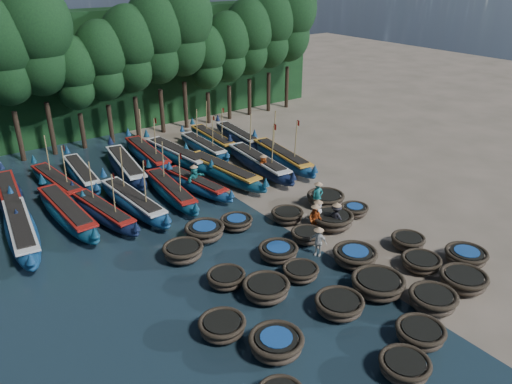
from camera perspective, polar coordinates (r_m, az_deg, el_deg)
ground at (r=27.58m, az=3.89°, el=-4.49°), size 120.00×120.00×0.00m
foliage_wall at (r=45.38m, az=-15.83°, el=13.18°), size 40.00×3.00×10.00m
coracle_1 at (r=19.52m, az=16.61°, el=-18.57°), size 2.00×2.00×0.69m
coracle_2 at (r=21.01m, az=18.25°, el=-15.12°), size 2.13×2.13×0.73m
coracle_3 at (r=22.84m, az=19.55°, el=-11.56°), size 2.08×2.08×0.82m
coracle_4 at (r=24.64m, az=22.63°, el=-9.30°), size 2.48×2.48×0.77m
coracle_5 at (r=19.55m, az=2.32°, el=-16.94°), size 2.47×2.47×0.81m
coracle_6 at (r=21.70m, az=9.49°, el=-12.61°), size 2.11×2.11×0.72m
coracle_7 at (r=23.14m, az=13.77°, el=-10.22°), size 2.41×2.41×0.82m
coracle_8 at (r=25.42m, az=18.35°, el=-7.64°), size 2.26×2.26×0.65m
coracle_9 at (r=26.62m, az=22.87°, el=-6.76°), size 2.37×2.37×0.70m
coracle_10 at (r=20.40m, az=-3.88°, el=-15.11°), size 2.33×2.33×0.72m
coracle_11 at (r=22.24m, az=1.17°, el=-11.02°), size 2.26×2.26×0.80m
coracle_12 at (r=23.57m, az=5.14°, el=-9.09°), size 1.82×1.82×0.64m
coracle_13 at (r=24.89m, az=11.24°, el=-7.22°), size 2.66×2.66×0.80m
coracle_14 at (r=26.92m, az=16.97°, el=-5.43°), size 1.99×1.99×0.70m
coracle_15 at (r=23.08m, az=-3.43°, el=-9.81°), size 1.79×1.79×0.66m
coracle_16 at (r=24.90m, az=2.55°, el=-6.85°), size 2.24×2.24×0.72m
coracle_17 at (r=26.45m, az=5.81°, el=-4.97°), size 1.86×1.86×0.68m
coracle_18 at (r=27.97m, az=8.69°, el=-3.16°), size 2.69×2.69×0.85m
coracle_19 at (r=29.54m, az=11.20°, el=-2.02°), size 1.63×1.63×0.63m
coracle_20 at (r=25.07m, az=-8.33°, el=-6.76°), size 2.36×2.36×0.80m
coracle_21 at (r=26.64m, az=-5.89°, el=-4.51°), size 2.56×2.56×0.84m
coracle_22 at (r=27.65m, az=-2.24°, el=-3.47°), size 1.82×1.82×0.65m
coracle_23 at (r=28.36m, az=3.59°, el=-2.68°), size 1.87×1.87×0.69m
coracle_24 at (r=30.48m, az=7.95°, el=-0.77°), size 2.29×2.29×0.75m
long_boat_0 at (r=29.17m, az=-25.26°, el=-3.97°), size 2.51×8.84×1.56m
long_boat_1 at (r=30.20m, az=-20.80°, el=-2.14°), size 1.87×8.95×1.58m
long_boat_2 at (r=29.77m, az=-17.12°, el=-2.16°), size 2.36×7.59×3.25m
long_boat_3 at (r=30.41m, az=-13.87°, el=-1.05°), size 1.98×8.47×3.61m
long_boat_4 at (r=31.48m, az=-9.75°, el=0.19°), size 2.07×7.97×3.40m
long_boat_5 at (r=32.31m, az=-6.94°, el=0.95°), size 2.29×7.28×1.29m
long_boat_6 at (r=33.80m, az=-3.85°, el=2.39°), size 2.46×8.92×1.58m
long_boat_7 at (r=35.13m, az=0.28°, el=3.35°), size 2.40×8.95×3.82m
long_boat_8 at (r=36.33m, az=2.96°, el=4.03°), size 2.65×8.67×3.71m
long_boat_9 at (r=33.84m, az=-26.33°, el=-0.31°), size 2.33×8.43×1.49m
long_boat_10 at (r=34.54m, az=-21.76°, el=0.99°), size 2.25×8.05×3.44m
long_boat_11 at (r=35.53m, az=-19.32°, el=2.02°), size 1.95×7.93×1.40m
long_boat_12 at (r=35.69m, az=-14.66°, el=2.86°), size 2.81×8.92×1.58m
long_boat_13 at (r=37.58m, az=-12.30°, el=4.20°), size 2.18×8.73×3.72m
long_boat_14 at (r=37.17m, az=-9.04°, el=4.26°), size 2.39×8.92×1.58m
long_boat_15 at (r=38.82m, az=-6.03°, el=5.20°), size 1.59×7.56×3.21m
long_boat_16 at (r=40.39m, az=-4.96°, el=6.07°), size 1.95×7.92×3.37m
long_boat_17 at (r=41.15m, az=-2.10°, el=6.49°), size 2.15×7.75×1.37m
fisherman_0 at (r=27.94m, az=7.09°, el=-2.31°), size 0.83×0.87×1.69m
fisherman_1 at (r=29.62m, az=7.07°, el=-0.37°), size 0.75×0.66×1.92m
fisherman_2 at (r=27.21m, az=6.77°, el=-2.99°), size 0.86×0.96×1.81m
fisherman_3 at (r=27.55m, az=9.14°, el=-2.81°), size 0.83×1.14×1.80m
fisherman_4 at (r=25.17m, az=7.12°, el=-5.55°), size 0.75×0.95×1.71m
fisherman_5 at (r=32.13m, az=-7.04°, el=1.59°), size 1.67×1.07×1.92m
fisherman_6 at (r=33.92m, az=0.87°, el=3.01°), size 0.89×0.93×1.80m
tree_3 at (r=39.17m, az=-27.12°, el=14.20°), size 4.92×4.92×11.60m
tree_4 at (r=39.54m, az=-23.98°, el=15.85°), size 5.34×5.34×12.58m
tree_5 at (r=40.53m, az=-20.12°, el=12.71°), size 3.68×3.68×8.68m
tree_6 at (r=41.11m, az=-17.15°, el=14.23°), size 4.09×4.09×9.65m
tree_7 at (r=41.81m, az=-14.23°, el=15.67°), size 4.51×4.51×10.63m
tree_8 at (r=42.64m, az=-11.37°, el=17.01°), size 4.92×4.92×11.60m
tree_9 at (r=43.59m, az=-8.60°, el=18.27°), size 5.34×5.34×12.58m
tree_10 at (r=45.08m, az=-5.72°, el=15.15°), size 3.68×3.68×8.68m
tree_11 at (r=46.18m, az=-3.21°, el=16.31°), size 4.09×4.09×9.65m
tree_12 at (r=47.37m, az=-0.80°, el=17.39°), size 4.51×4.51×10.63m
tree_13 at (r=48.65m, az=1.52°, el=18.38°), size 4.92×4.92×11.60m
tree_14 at (r=50.01m, az=3.74°, el=19.29°), size 5.34×5.34×12.58m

